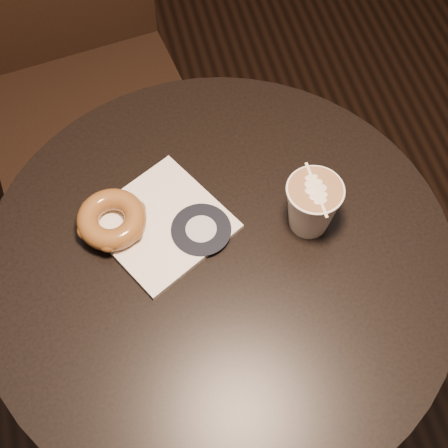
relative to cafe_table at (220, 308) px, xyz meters
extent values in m
plane|color=black|center=(0.00, 0.00, -0.55)|extent=(4.50, 4.50, 0.00)
cylinder|color=black|center=(0.00, 0.00, 0.18)|extent=(0.70, 0.70, 0.03)
cylinder|color=black|center=(0.00, 0.00, -0.18)|extent=(0.07, 0.07, 0.70)
cylinder|color=black|center=(0.00, 0.00, -0.54)|extent=(0.44, 0.44, 0.02)
cube|color=black|center=(-0.16, 0.53, -0.06)|extent=(0.50, 0.50, 0.04)
cylinder|color=black|center=(-0.32, 0.32, -0.30)|extent=(0.04, 0.04, 0.49)
cylinder|color=black|center=(0.05, 0.38, -0.30)|extent=(0.04, 0.04, 0.49)
cylinder|color=black|center=(-0.38, 0.69, -0.30)|extent=(0.04, 0.04, 0.49)
cylinder|color=black|center=(-0.01, 0.74, -0.30)|extent=(0.04, 0.04, 0.49)
cube|color=white|center=(-0.07, 0.07, 0.20)|extent=(0.24, 0.24, 0.01)
torus|color=brown|center=(-0.14, 0.08, 0.22)|extent=(0.10, 0.10, 0.03)
camera|label=1|loc=(-0.09, -0.41, 1.01)|focal=50.00mm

